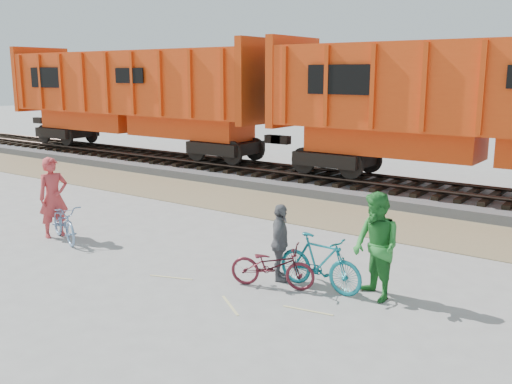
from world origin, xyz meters
TOP-DOWN VIEW (x-y plane):
  - ground at (0.00, 0.00)m, footprint 120.00×120.00m
  - gravel_strip at (0.00, 5.50)m, footprint 120.00×3.00m
  - ballast_bed at (0.00, 9.00)m, footprint 120.00×4.00m
  - track at (0.00, 9.00)m, footprint 120.00×2.60m
  - hopper_car_left at (-12.55, 9.00)m, footprint 14.00×3.13m
  - hopper_car_center at (2.45, 9.00)m, footprint 14.00×3.13m
  - bicycle_blue at (-4.83, -0.46)m, footprint 1.81×1.16m
  - bicycle_teal at (1.67, 0.36)m, footprint 1.75×0.55m
  - bicycle_maroon at (0.90, -0.05)m, footprint 1.70×1.06m
  - person_solo at (-5.33, -0.36)m, footprint 0.65×0.82m
  - person_man at (2.67, 0.56)m, footprint 1.18×1.12m
  - person_woman at (0.80, 0.35)m, footprint 0.74×0.95m

SIDE VIEW (x-z plane):
  - ground at x=0.00m, z-range 0.00..0.00m
  - gravel_strip at x=0.00m, z-range 0.00..0.02m
  - ballast_bed at x=0.00m, z-range 0.00..0.30m
  - bicycle_maroon at x=0.90m, z-range 0.00..0.84m
  - bicycle_blue at x=-4.83m, z-range 0.00..0.90m
  - track at x=0.00m, z-range 0.35..0.59m
  - bicycle_teal at x=1.67m, z-range 0.00..1.04m
  - person_woman at x=0.80m, z-range 0.00..1.51m
  - person_man at x=2.67m, z-range 0.00..1.92m
  - person_solo at x=-5.33m, z-range 0.00..1.96m
  - hopper_car_left at x=-12.55m, z-range 0.68..5.33m
  - hopper_car_center at x=2.45m, z-range 0.68..5.33m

